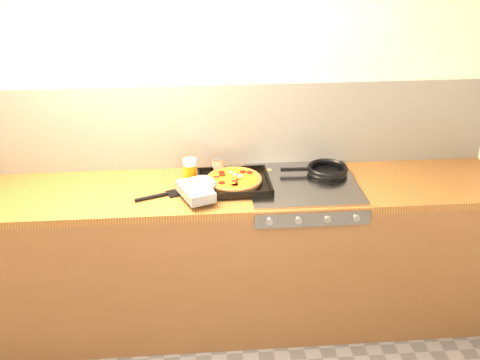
{
  "coord_description": "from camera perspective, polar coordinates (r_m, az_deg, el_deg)",
  "views": [
    {
      "loc": [
        -0.13,
        -1.67,
        2.27
      ],
      "look_at": [
        0.1,
        1.08,
        0.95
      ],
      "focal_mm": 42.0,
      "sensor_mm": 36.0,
      "label": 1
    }
  ],
  "objects": [
    {
      "name": "frying_pan",
      "position": [
        3.25,
        8.78,
        1.0
      ],
      "size": [
        0.39,
        0.24,
        0.04
      ],
      "color": "black",
      "rests_on": "stovetop"
    },
    {
      "name": "black_spatula",
      "position": [
        3.02,
        -7.94,
        -1.54
      ],
      "size": [
        0.28,
        0.15,
        0.02
      ],
      "color": "black",
      "rests_on": "counter_run"
    },
    {
      "name": "wooden_spoon",
      "position": [
        3.24,
        1.41,
        0.71
      ],
      "size": [
        0.29,
        0.12,
        0.02
      ],
      "color": "olive",
      "rests_on": "counter_run"
    },
    {
      "name": "tomato_can",
      "position": [
        3.23,
        -2.22,
        1.42
      ],
      "size": [
        0.08,
        0.08,
        0.1
      ],
      "color": "#A6210D",
      "rests_on": "counter_run"
    },
    {
      "name": "counter_run",
      "position": [
        3.31,
        -1.76,
        -7.74
      ],
      "size": [
        3.2,
        0.62,
        0.9
      ],
      "color": "brown",
      "rests_on": "ground"
    },
    {
      "name": "room_shell",
      "position": [
        3.26,
        -2.22,
        5.44
      ],
      "size": [
        3.2,
        3.2,
        3.2
      ],
      "color": "white",
      "rests_on": "ground"
    },
    {
      "name": "pizza_on_tray",
      "position": [
        3.05,
        -1.7,
        -0.28
      ],
      "size": [
        0.52,
        0.46,
        0.07
      ],
      "color": "black",
      "rests_on": "stovetop"
    },
    {
      "name": "stovetop",
      "position": [
        3.14,
        6.34,
        -0.35
      ],
      "size": [
        0.6,
        0.56,
        0.02
      ],
      "primitive_type": "cube",
      "color": "#97989D",
      "rests_on": "counter_run"
    },
    {
      "name": "juice_glass",
      "position": [
        3.16,
        -5.11,
        1.05
      ],
      "size": [
        0.1,
        0.1,
        0.13
      ],
      "color": "orange",
      "rests_on": "counter_run"
    }
  ]
}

